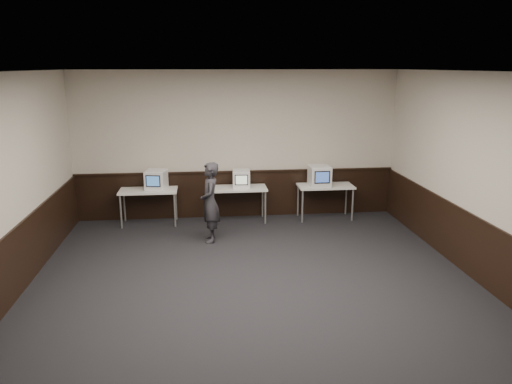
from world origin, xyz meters
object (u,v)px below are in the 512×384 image
emac_center (241,179)px  person (210,202)px  desk_right (325,188)px  emac_right (320,176)px  desk_center (238,191)px  emac_left (156,180)px  desk_left (148,193)px

emac_center → person: size_ratio=0.27×
desk_right → emac_center: 1.85m
emac_right → person: (-2.38, -1.15, -0.21)m
desk_center → desk_right: (1.90, 0.00, 0.00)m
desk_center → emac_center: (0.07, 0.02, 0.25)m
emac_left → emac_center: bearing=12.0°
person → emac_right: bearing=114.9°
emac_center → person: person is taller
desk_left → person: bearing=-43.4°
person → desk_center: bearing=151.5°
desk_right → emac_right: bearing=-161.4°
emac_left → emac_center: 1.79m
desk_right → emac_center: size_ratio=2.88×
emac_right → person: bearing=-154.6°
desk_center → emac_center: 0.26m
emac_right → emac_left: bearing=178.3°
emac_left → emac_center: emac_left is taller
desk_center → emac_left: bearing=179.1°
desk_right → desk_left: bearing=180.0°
desk_right → emac_left: 3.64m
desk_center → emac_left: (-1.73, 0.03, 0.28)m
person → emac_center: bearing=149.5°
desk_center → emac_right: bearing=-1.6°
desk_right → person: bearing=-154.6°
desk_left → person: 1.75m
desk_left → desk_right: (3.80, 0.00, 0.00)m
emac_center → desk_right: bearing=3.4°
desk_left → emac_center: bearing=0.7°
emac_right → person: 2.65m
emac_left → person: person is taller
emac_left → desk_right: bearing=11.7°
emac_left → emac_center: size_ratio=1.21×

